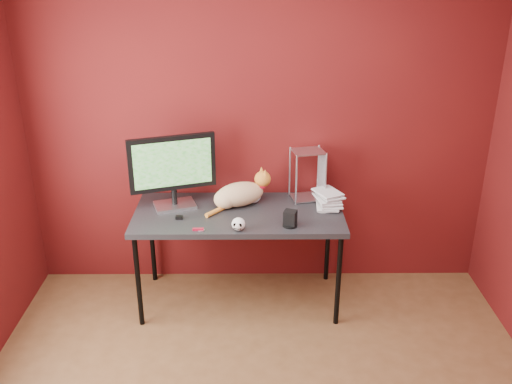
{
  "coord_description": "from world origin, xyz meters",
  "views": [
    {
      "loc": [
        -0.05,
        -2.34,
        2.5
      ],
      "look_at": [
        -0.03,
        1.15,
        1.0
      ],
      "focal_mm": 40.0,
      "sensor_mm": 36.0,
      "label": 1
    }
  ],
  "objects_px": {
    "speaker": "(290,219)",
    "cat": "(240,194)",
    "desk": "(239,218)",
    "book_stack": "(322,123)",
    "monitor": "(173,168)",
    "skull_mug": "(238,224)"
  },
  "relations": [
    {
      "from": "speaker",
      "to": "cat",
      "type": "bearing_deg",
      "value": 154.46
    },
    {
      "from": "desk",
      "to": "book_stack",
      "type": "bearing_deg",
      "value": 8.4
    },
    {
      "from": "desk",
      "to": "monitor",
      "type": "xyz_separation_m",
      "value": [
        -0.47,
        0.1,
        0.35
      ]
    },
    {
      "from": "skull_mug",
      "to": "book_stack",
      "type": "distance_m",
      "value": 0.9
    },
    {
      "from": "book_stack",
      "to": "monitor",
      "type": "bearing_deg",
      "value": 179.47
    },
    {
      "from": "monitor",
      "to": "cat",
      "type": "relative_size",
      "value": 1.28
    },
    {
      "from": "desk",
      "to": "monitor",
      "type": "distance_m",
      "value": 0.59
    },
    {
      "from": "desk",
      "to": "cat",
      "type": "height_order",
      "value": "cat"
    },
    {
      "from": "cat",
      "to": "book_stack",
      "type": "relative_size",
      "value": 0.37
    },
    {
      "from": "desk",
      "to": "cat",
      "type": "xyz_separation_m",
      "value": [
        0.01,
        0.12,
        0.14
      ]
    },
    {
      "from": "desk",
      "to": "cat",
      "type": "distance_m",
      "value": 0.18
    },
    {
      "from": "monitor",
      "to": "speaker",
      "type": "bearing_deg",
      "value": -39.99
    },
    {
      "from": "monitor",
      "to": "cat",
      "type": "xyz_separation_m",
      "value": [
        0.48,
        0.02,
        -0.21
      ]
    },
    {
      "from": "skull_mug",
      "to": "speaker",
      "type": "relative_size",
      "value": 0.81
    },
    {
      "from": "skull_mug",
      "to": "cat",
      "type": "bearing_deg",
      "value": 97.56
    },
    {
      "from": "desk",
      "to": "skull_mug",
      "type": "height_order",
      "value": "skull_mug"
    },
    {
      "from": "skull_mug",
      "to": "book_stack",
      "type": "relative_size",
      "value": 0.07
    },
    {
      "from": "cat",
      "to": "skull_mug",
      "type": "relative_size",
      "value": 5.08
    },
    {
      "from": "speaker",
      "to": "skull_mug",
      "type": "bearing_deg",
      "value": -150.96
    },
    {
      "from": "desk",
      "to": "monitor",
      "type": "height_order",
      "value": "monitor"
    },
    {
      "from": "monitor",
      "to": "speaker",
      "type": "xyz_separation_m",
      "value": [
        0.83,
        -0.33,
        -0.25
      ]
    },
    {
      "from": "desk",
      "to": "speaker",
      "type": "bearing_deg",
      "value": -33.04
    }
  ]
}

